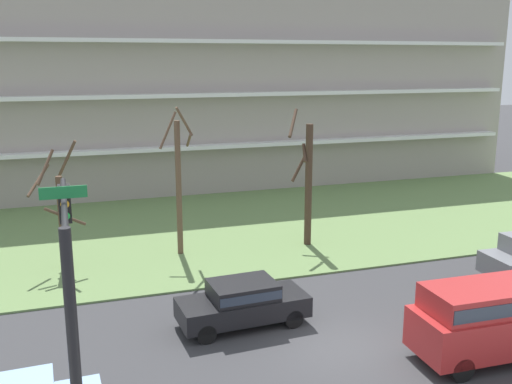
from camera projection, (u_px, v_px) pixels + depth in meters
ground at (342, 347)px, 18.42m from camera, size 160.00×160.00×0.00m
grass_lawn_strip at (224, 228)px, 31.36m from camera, size 80.00×16.00×0.08m
apartment_building at (174, 91)px, 42.32m from camera, size 48.88×11.85×13.34m
tree_left at (60, 211)px, 24.87m from camera, size 2.30×2.31×5.58m
tree_center at (179, 182)px, 26.39m from camera, size 1.55×1.56×6.92m
tree_right at (307, 180)px, 27.83m from camera, size 1.59×1.50×6.60m
van_red_center_left at (498, 314)px, 17.54m from camera, size 5.25×2.13×2.36m
sedan_black_near_right at (243, 301)px, 19.77m from camera, size 4.49×2.03×1.57m
traffic_signal_mast at (71, 307)px, 10.62m from camera, size 0.90×5.70×6.53m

